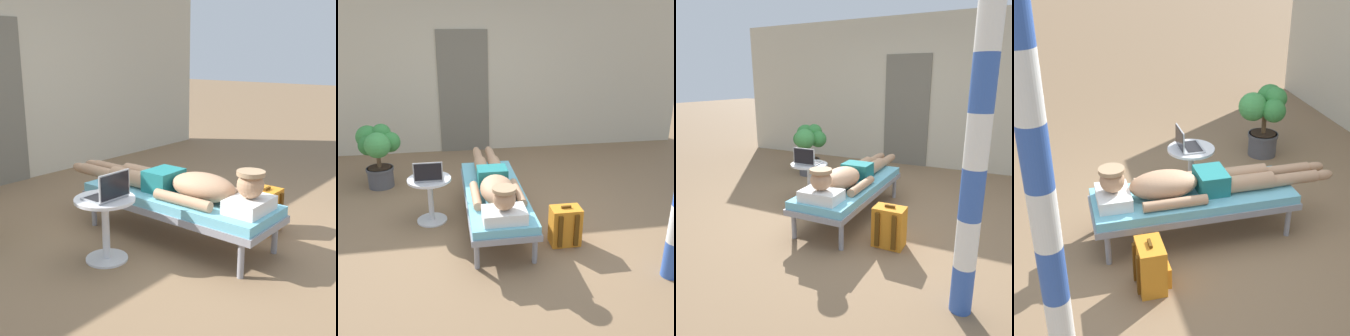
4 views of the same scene
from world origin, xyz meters
TOP-DOWN VIEW (x-y plane):
  - ground_plane at (0.00, 0.00)m, footprint 40.00×40.00m
  - house_wall_back at (-0.07, 2.91)m, footprint 7.60×0.20m
  - house_door_panel at (-0.22, 2.80)m, footprint 0.84×0.03m
  - lounge_chair at (-0.07, 0.07)m, footprint 0.64×1.82m
  - person_reclining at (-0.07, 0.03)m, footprint 0.53×2.17m
  - side_table at (-0.77, 0.25)m, footprint 0.48×0.48m
  - laptop at (-0.77, 0.20)m, footprint 0.31×0.24m
  - backpack at (0.58, -0.45)m, footprint 0.30×0.26m
  - potted_plant at (-1.48, 1.35)m, footprint 0.59×0.61m

SIDE VIEW (x-z plane):
  - ground_plane at x=0.00m, z-range 0.00..0.00m
  - backpack at x=0.58m, z-range -0.02..0.41m
  - lounge_chair at x=-0.07m, z-range 0.14..0.56m
  - side_table at x=-0.77m, z-range 0.09..0.62m
  - person_reclining at x=-0.07m, z-range 0.36..0.68m
  - potted_plant at x=-1.48m, z-range 0.11..0.97m
  - laptop at x=-0.77m, z-range 0.47..0.69m
  - house_door_panel at x=-0.22m, z-range 0.00..2.04m
  - house_wall_back at x=-0.07m, z-range 0.00..2.70m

